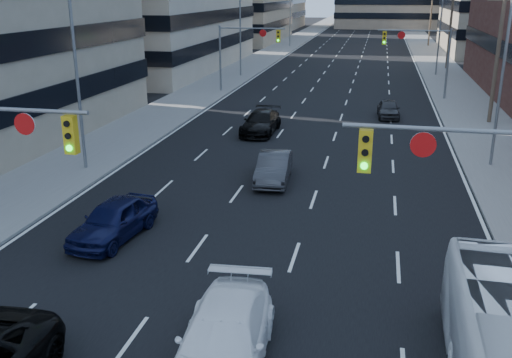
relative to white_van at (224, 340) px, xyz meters
The scene contains 19 objects.
road_surface 124.51m from the white_van, 90.45° to the left, with size 18.00×300.00×0.02m, color black.
sidewalk_left 125.13m from the white_van, 95.72° to the left, with size 5.00×300.00×0.15m, color slate.
sidewalk_right 124.95m from the white_van, 85.17° to the left, with size 5.00×300.00×0.15m, color slate.
signal_near_right 7.80m from the white_van, 21.11° to the left, with size 6.59×0.33×6.00m.
signal_far_left 40.59m from the white_van, 102.36° to the left, with size 6.09×0.33×6.00m.
signal_far_right 40.22m from the white_van, 80.36° to the left, with size 6.09×0.33×6.00m.
utility_pole_block 32.89m from the white_van, 69.79° to the left, with size 2.20×0.28×11.00m.
utility_pole_midblock 61.74m from the white_van, 79.49° to the left, with size 2.20×0.28×11.00m.
utility_pole_distant 91.34m from the white_van, 82.93° to the left, with size 2.20×0.28×11.00m.
streetlight_left_near 18.89m from the white_van, 127.94° to the left, with size 2.03×0.22×9.00m.
streetlight_left_mid 50.96m from the white_van, 102.87° to the left, with size 2.03×0.22×9.00m.
streetlight_left_far 85.37m from the white_van, 97.62° to the left, with size 2.03×0.22×9.00m.
streetlight_right_near 22.06m from the white_van, 64.35° to the left, with size 2.03×0.22×9.00m.
streetlight_right_far 55.47m from the white_van, 80.25° to the left, with size 2.03×0.22×9.00m.
white_van is the anchor object (origin of this frame).
sedan_blue 9.09m from the white_van, 132.44° to the left, with size 1.79×4.44×1.51m, color #0D1034.
sedan_grey_center 14.79m from the white_van, 95.51° to the left, with size 1.51×4.32×1.42m, color #353538.
sedan_black_far 24.76m from the white_van, 99.44° to the left, with size 2.04×5.03×1.46m, color black.
sedan_grey_right 31.51m from the white_van, 82.29° to the left, with size 1.53×3.80×1.30m, color #2C2C2E.
Camera 1 is at (4.30, -6.24, 9.03)m, focal length 40.00 mm.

